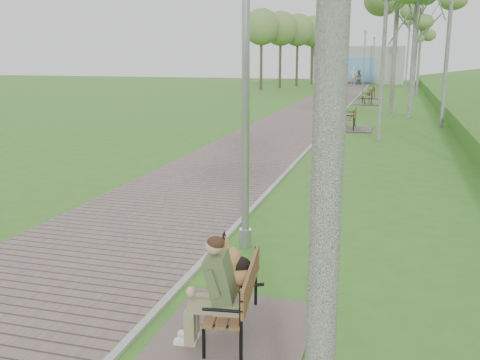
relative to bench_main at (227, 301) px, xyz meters
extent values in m
plane|color=#376821|center=(-0.99, 6.26, -0.40)|extent=(120.00, 120.00, 0.00)
cube|color=#635450|center=(-2.74, 27.76, -0.38)|extent=(3.50, 67.00, 0.04)
cube|color=#999993|center=(-0.99, 27.76, -0.38)|extent=(0.10, 67.00, 0.05)
cube|color=#9E9E99|center=(-2.49, 57.26, 1.60)|extent=(10.00, 5.00, 4.00)
cube|color=#5F9AD4|center=(-2.49, 54.66, 1.10)|extent=(4.00, 0.20, 2.60)
cube|color=#635450|center=(0.09, 0.04, -0.38)|extent=(1.66, 1.84, 0.04)
cube|color=brown|center=(0.04, 0.04, 0.01)|extent=(0.59, 1.42, 0.04)
cube|color=brown|center=(0.26, 0.07, 0.26)|extent=(0.22, 1.37, 0.30)
cube|color=#635450|center=(-0.08, 17.73, -0.38)|extent=(1.86, 2.07, 0.04)
cube|color=brown|center=(-0.13, 17.73, 0.06)|extent=(0.51, 1.57, 0.04)
cube|color=brown|center=(0.12, 17.74, 0.34)|extent=(0.09, 1.55, 0.34)
cube|color=#635450|center=(0.03, 30.13, -0.38)|extent=(1.81, 2.01, 0.04)
cube|color=brown|center=(-0.02, 30.13, 0.05)|extent=(0.67, 1.56, 0.04)
cube|color=brown|center=(0.22, 30.17, 0.32)|extent=(0.26, 1.50, 0.33)
cube|color=#635450|center=(0.04, 35.09, -0.38)|extent=(1.64, 1.82, 0.04)
cube|color=brown|center=(-0.01, 35.09, 0.01)|extent=(0.59, 1.41, 0.04)
cube|color=brown|center=(0.21, 35.11, 0.26)|extent=(0.22, 1.36, 0.30)
cylinder|color=#9A9DA2|center=(-0.55, 2.76, -0.25)|extent=(0.20, 0.20, 0.31)
cylinder|color=#9A9DA2|center=(-0.55, 2.76, 2.15)|extent=(0.12, 0.12, 5.10)
cylinder|color=#9A9DA2|center=(-0.89, 22.93, -0.27)|extent=(0.17, 0.17, 0.26)
cylinder|color=#9A9DA2|center=(-0.89, 22.93, 1.77)|extent=(0.10, 0.10, 4.35)
cylinder|color=#9A9DA2|center=(-0.89, 22.93, 3.99)|extent=(0.16, 0.16, 0.22)
cylinder|color=#9A9DA2|center=(-0.56, 34.50, -0.26)|extent=(0.18, 0.18, 0.28)
cylinder|color=#9A9DA2|center=(-0.56, 34.50, 1.90)|extent=(0.11, 0.11, 4.61)
cylinder|color=#9A9DA2|center=(-0.56, 34.50, 4.25)|extent=(0.17, 0.17, 0.23)
cylinder|color=#9A9DA2|center=(-0.71, 53.80, -0.26)|extent=(0.19, 0.19, 0.28)
cylinder|color=#9A9DA2|center=(-0.71, 53.80, 1.97)|extent=(0.11, 0.11, 4.75)
cylinder|color=#9A9DA2|center=(-0.71, 53.80, 4.39)|extent=(0.17, 0.17, 0.24)
imported|color=beige|center=(-2.57, 52.01, 0.53)|extent=(0.76, 0.58, 1.86)
imported|color=gray|center=(-2.01, 51.60, 0.39)|extent=(0.80, 0.64, 1.58)
cylinder|color=silver|center=(1.20, 14.63, 2.86)|extent=(0.16, 0.16, 6.53)
cylinder|color=silver|center=(2.42, 22.80, 3.12)|extent=(0.17, 0.17, 7.04)
cylinder|color=silver|center=(3.72, 19.55, 3.74)|extent=(0.17, 0.17, 8.29)
cylinder|color=silver|center=(1.53, 23.24, 3.93)|extent=(0.20, 0.20, 8.66)
cylinder|color=silver|center=(4.37, 28.31, 4.11)|extent=(0.16, 0.16, 9.02)
cylinder|color=silver|center=(3.03, 38.41, 3.73)|extent=(0.17, 0.17, 8.25)
ellipsoid|color=olive|center=(3.03, 38.41, 6.37)|extent=(2.39, 2.39, 3.63)
cylinder|color=silver|center=(3.28, 38.36, 4.20)|extent=(0.20, 0.20, 9.20)
cylinder|color=silver|center=(2.65, 49.76, 3.64)|extent=(0.16, 0.16, 8.08)
ellipsoid|color=olive|center=(2.65, 49.76, 6.23)|extent=(2.28, 2.28, 3.56)
cylinder|color=silver|center=(3.58, 54.07, 3.20)|extent=(0.16, 0.16, 7.21)
ellipsoid|color=olive|center=(3.58, 54.07, 5.51)|extent=(2.24, 2.24, 3.17)
camera|label=1|loc=(1.66, -5.27, 2.69)|focal=40.00mm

